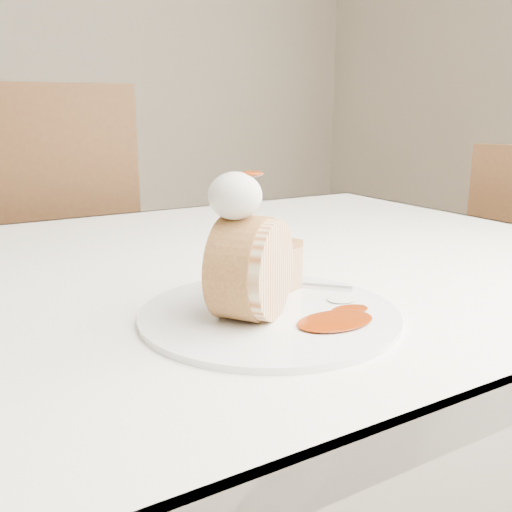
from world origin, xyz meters
TOP-DOWN VIEW (x-y plane):
  - table at (0.00, 0.20)m, footprint 1.40×0.90m
  - chair_far at (-0.05, 0.92)m, footprint 0.53×0.53m
  - plate at (0.03, -0.03)m, footprint 0.35×0.35m
  - roulade_slice at (0.01, -0.03)m, footprint 0.11×0.10m
  - cake_chunk at (0.07, 0.03)m, footprint 0.08×0.07m
  - whipped_cream at (-0.00, -0.03)m, footprint 0.05×0.05m
  - caramel_drizzle at (0.01, -0.03)m, footprint 0.03×0.02m
  - caramel_pool at (0.07, -0.09)m, footprint 0.10×0.08m
  - fork at (0.11, 0.02)m, footprint 0.13×0.13m

SIDE VIEW (x-z plane):
  - chair_far at x=-0.05m, z-range 0.07..1.09m
  - table at x=0.00m, z-range 0.29..1.04m
  - plate at x=0.03m, z-range 0.75..0.76m
  - fork at x=0.11m, z-range 0.76..0.76m
  - caramel_pool at x=0.07m, z-range 0.76..0.76m
  - cake_chunk at x=0.07m, z-range 0.76..0.81m
  - roulade_slice at x=0.01m, z-range 0.76..0.86m
  - whipped_cream at x=0.00m, z-range 0.86..0.90m
  - caramel_drizzle at x=0.01m, z-range 0.90..0.91m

